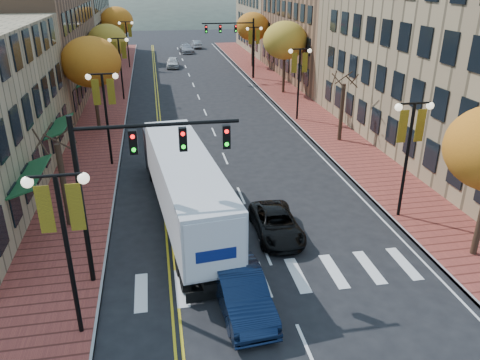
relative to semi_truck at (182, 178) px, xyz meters
name	(u,v)px	position (x,y,z in m)	size (l,w,h in m)	color
ground	(290,309)	(3.40, -7.99, -2.20)	(200.00, 200.00, 0.00)	black
sidewalk_left	(108,104)	(-5.60, 24.51, -2.13)	(4.00, 85.00, 0.15)	brown
sidewalk_right	(287,96)	(12.40, 24.51, -2.13)	(4.00, 85.00, 0.15)	brown
building_left_mid	(18,43)	(-13.60, 28.01, 3.30)	(12.00, 24.00, 11.00)	brown
building_left_far	(62,26)	(-13.60, 53.01, 2.55)	(12.00, 26.00, 9.50)	#9E8966
building_right_mid	(343,34)	(21.90, 34.01, 2.80)	(15.00, 24.00, 10.00)	brown
building_right_far	(292,16)	(21.90, 56.01, 3.30)	(15.00, 20.00, 11.00)	#9E8966
tree_left_a	(64,186)	(-5.60, 0.01, 0.05)	(0.28, 0.28, 4.20)	#382619
tree_left_b	(91,62)	(-5.60, 16.01, 3.25)	(4.48, 4.48, 7.21)	#382619
tree_left_c	(108,41)	(-5.60, 32.01, 2.85)	(4.16, 4.16, 6.69)	#382619
tree_left_d	(117,21)	(-5.60, 50.01, 3.40)	(4.61, 4.61, 7.42)	#382619
tree_right_b	(342,112)	(12.40, 10.01, 0.05)	(0.28, 0.28, 4.20)	#382619
tree_right_c	(285,40)	(12.40, 26.01, 3.25)	(4.48, 4.48, 7.21)	#382619
tree_right_d	(253,27)	(12.40, 42.01, 3.09)	(4.35, 4.35, 7.00)	#382619
lamp_left_a	(64,226)	(-4.10, -7.99, 2.09)	(1.96, 0.36, 6.05)	black
lamp_left_b	(105,102)	(-4.10, 8.01, 2.09)	(1.96, 0.36, 6.05)	black
lamp_left_c	(120,57)	(-4.10, 26.01, 2.09)	(1.96, 0.36, 6.05)	black
lamp_left_d	(127,35)	(-4.10, 44.01, 2.09)	(1.96, 0.36, 6.05)	black
lamp_right_a	(410,138)	(10.90, -1.99, 2.09)	(1.96, 0.36, 6.05)	black
lamp_right_b	(299,70)	(10.90, 16.01, 2.09)	(1.96, 0.36, 6.05)	black
lamp_right_c	(254,42)	(10.90, 34.01, 2.09)	(1.96, 0.36, 6.05)	black
traffic_mast_near	(131,167)	(-2.08, -4.99, 2.72)	(6.10, 0.35, 7.00)	black
traffic_mast_far	(237,37)	(8.87, 34.01, 2.72)	(6.10, 0.34, 7.00)	black
semi_truck	(182,178)	(0.00, 0.00, 0.00)	(3.90, 15.23, 3.77)	black
navy_sedan	(241,290)	(1.61, -7.59, -1.42)	(1.66, 4.76, 1.57)	black
black_suv	(276,224)	(4.25, -2.61, -1.59)	(2.03, 4.40, 1.22)	black
car_far_white	(173,62)	(1.67, 43.57, -1.51)	(1.64, 4.07, 1.39)	silver
car_far_silver	(186,49)	(4.52, 56.69, -1.53)	(1.88, 4.62, 1.34)	#98989F
car_far_oncoming	(196,44)	(6.62, 61.81, -1.55)	(1.38, 3.95, 1.30)	#A0A1A7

